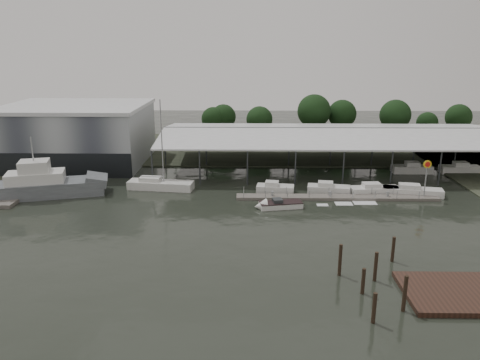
{
  "coord_description": "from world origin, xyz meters",
  "views": [
    {
      "loc": [
        2.55,
        -51.99,
        20.7
      ],
      "look_at": [
        1.48,
        10.52,
        2.5
      ],
      "focal_mm": 35.0,
      "sensor_mm": 36.0,
      "label": 1
    }
  ],
  "objects_px": {
    "shell_fuel_sign": "(427,172)",
    "grey_trawler": "(45,185)",
    "speedboat_underway": "(277,205)",
    "white_sailboat": "(160,185)"
  },
  "relations": [
    {
      "from": "grey_trawler",
      "to": "speedboat_underway",
      "type": "relative_size",
      "value": 1.01
    },
    {
      "from": "grey_trawler",
      "to": "speedboat_underway",
      "type": "distance_m",
      "value": 32.81
    },
    {
      "from": "grey_trawler",
      "to": "speedboat_underway",
      "type": "bearing_deg",
      "value": -23.34
    },
    {
      "from": "white_sailboat",
      "to": "speedboat_underway",
      "type": "height_order",
      "value": "white_sailboat"
    },
    {
      "from": "shell_fuel_sign",
      "to": "grey_trawler",
      "type": "distance_m",
      "value": 53.14
    },
    {
      "from": "white_sailboat",
      "to": "speedboat_underway",
      "type": "distance_m",
      "value": 18.73
    },
    {
      "from": "shell_fuel_sign",
      "to": "speedboat_underway",
      "type": "bearing_deg",
      "value": -169.21
    },
    {
      "from": "white_sailboat",
      "to": "speedboat_underway",
      "type": "xyz_separation_m",
      "value": [
        16.9,
        -8.06,
        -0.26
      ]
    },
    {
      "from": "shell_fuel_sign",
      "to": "grey_trawler",
      "type": "bearing_deg",
      "value": 179.33
    },
    {
      "from": "shell_fuel_sign",
      "to": "white_sailboat",
      "type": "distance_m",
      "value": 37.88
    }
  ]
}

